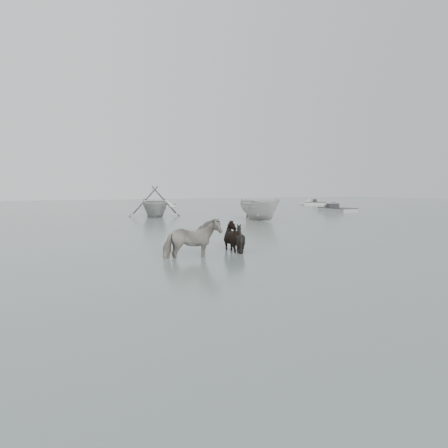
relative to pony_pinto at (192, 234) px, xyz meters
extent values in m
plane|color=#56675F|center=(1.47, -1.45, -0.77)|extent=(140.00, 140.00, 0.00)
imported|color=black|center=(0.00, 0.00, 0.00)|extent=(1.90, 1.00, 1.55)
imported|color=black|center=(2.06, 0.71, -0.10)|extent=(1.53, 1.65, 1.34)
imported|color=black|center=(2.05, 0.50, -0.19)|extent=(1.34, 1.27, 1.16)
imported|color=#969996|center=(5.17, 19.44, 0.47)|extent=(4.95, 5.45, 2.49)
imported|color=#B1B1AC|center=(10.37, 12.55, 0.05)|extent=(1.69, 4.31, 1.65)
camera|label=1|loc=(-5.45, -12.85, 1.48)|focal=35.00mm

